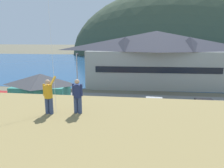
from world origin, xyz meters
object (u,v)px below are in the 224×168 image
(parked_car_corner_spot, at_px, (138,121))
(moored_boat_outer_mooring, at_px, (135,74))
(moored_boat_wharfside, at_px, (110,71))
(parked_car_front_row_end, at_px, (203,106))
(person_kite_flyer, at_px, (48,95))
(parked_car_front_row_silver, at_px, (12,116))
(parking_light_pole, at_px, (77,74))
(parked_car_mid_row_far, at_px, (155,105))
(parked_car_front_row_red, at_px, (110,106))
(parked_car_lone_by_shed, at_px, (220,127))
(storage_shed_near_lot, at_px, (41,90))
(parked_car_back_row_left, at_px, (2,98))
(wharf_dock, at_px, (121,74))
(parked_car_mid_row_near, at_px, (65,121))
(harbor_lodge, at_px, (156,58))
(person_companion, at_px, (77,95))

(parked_car_corner_spot, bearing_deg, moored_boat_outer_mooring, 91.68)
(moored_boat_wharfside, bearing_deg, parked_car_front_row_end, -61.26)
(moored_boat_outer_mooring, bearing_deg, person_kite_flyer, -94.84)
(parked_car_front_row_silver, height_order, parking_light_pole, parking_light_pole)
(parked_car_mid_row_far, bearing_deg, parked_car_front_row_end, 2.06)
(parked_car_front_row_red, distance_m, parked_car_lone_by_shed, 12.32)
(storage_shed_near_lot, height_order, person_kite_flyer, person_kite_flyer)
(parked_car_front_row_silver, bearing_deg, parked_car_mid_row_far, 21.44)
(parked_car_back_row_left, height_order, person_kite_flyer, person_kite_flyer)
(wharf_dock, distance_m, parked_car_front_row_silver, 34.06)
(storage_shed_near_lot, bearing_deg, parked_car_front_row_red, -6.53)
(parked_car_front_row_silver, relative_size, parked_car_mid_row_near, 1.00)
(parked_car_front_row_end, distance_m, parking_light_pole, 17.89)
(storage_shed_near_lot, distance_m, parked_car_mid_row_near, 8.96)
(parked_car_front_row_end, height_order, parked_car_mid_row_far, same)
(parked_car_corner_spot, distance_m, parked_car_front_row_end, 9.91)
(person_kite_flyer, bearing_deg, parked_car_front_row_silver, 131.53)
(harbor_lodge, relative_size, person_kite_flyer, 15.02)
(parked_car_mid_row_near, xyz_separation_m, person_companion, (4.36, -9.38, 5.49))
(storage_shed_near_lot, height_order, parked_car_front_row_red, storage_shed_near_lot)
(parked_car_lone_by_shed, height_order, parked_car_back_row_left, same)
(parked_car_lone_by_shed, distance_m, person_companion, 15.81)
(parking_light_pole, bearing_deg, parked_car_mid_row_near, -80.53)
(wharf_dock, bearing_deg, parked_car_mid_row_far, -75.97)
(parked_car_corner_spot, height_order, parked_car_back_row_left, same)
(moored_boat_outer_mooring, relative_size, parked_car_front_row_silver, 1.97)
(parked_car_lone_by_shed, bearing_deg, moored_boat_wharfside, 114.03)
(moored_boat_outer_mooring, xyz_separation_m, parked_car_front_row_end, (8.96, -24.84, 0.34))
(parked_car_back_row_left, height_order, parked_car_mid_row_far, same)
(moored_boat_wharfside, bearing_deg, parked_car_back_row_left, -111.33)
(parked_car_front_row_silver, xyz_separation_m, person_kite_flyer, (9.06, -10.23, 5.51))
(parking_light_pole, xyz_separation_m, person_kite_flyer, (4.74, -20.33, 2.39))
(parked_car_back_row_left, bearing_deg, parked_car_mid_row_near, -31.03)
(storage_shed_near_lot, relative_size, parked_car_mid_row_far, 1.84)
(wharf_dock, bearing_deg, parked_car_mid_row_near, -94.72)
(moored_boat_wharfside, distance_m, parking_light_pole, 25.55)
(storage_shed_near_lot, xyz_separation_m, parked_car_corner_spot, (13.05, -5.65, -1.39))
(parked_car_back_row_left, relative_size, person_companion, 2.48)
(person_kite_flyer, bearing_deg, parked_car_corner_spot, 67.78)
(parked_car_mid_row_far, bearing_deg, person_kite_flyer, -111.67)
(parked_car_front_row_silver, bearing_deg, person_kite_flyer, -48.47)
(parked_car_back_row_left, bearing_deg, person_companion, -45.56)
(parked_car_corner_spot, bearing_deg, parking_light_pole, 133.76)
(parked_car_front_row_red, bearing_deg, parking_light_pole, 138.71)
(wharf_dock, bearing_deg, parked_car_corner_spot, -81.90)
(moored_boat_outer_mooring, xyz_separation_m, parked_car_mid_row_near, (-6.46, -31.75, 0.34))
(harbor_lodge, height_order, parked_car_mid_row_far, harbor_lodge)
(parked_car_front_row_silver, distance_m, parking_light_pole, 11.42)
(harbor_lodge, xyz_separation_m, person_companion, (-6.09, -31.45, 0.89))
(moored_boat_outer_mooring, distance_m, parked_car_front_row_end, 26.41)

